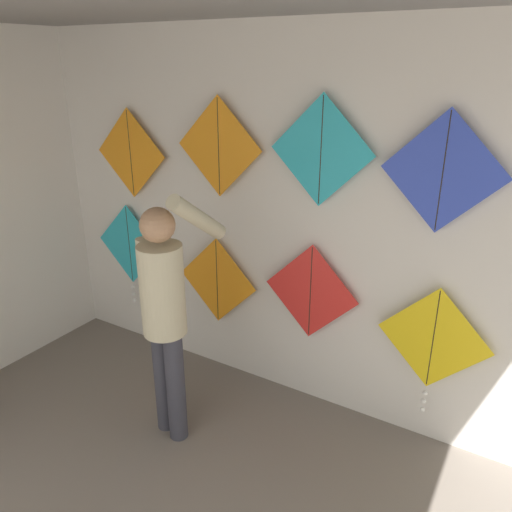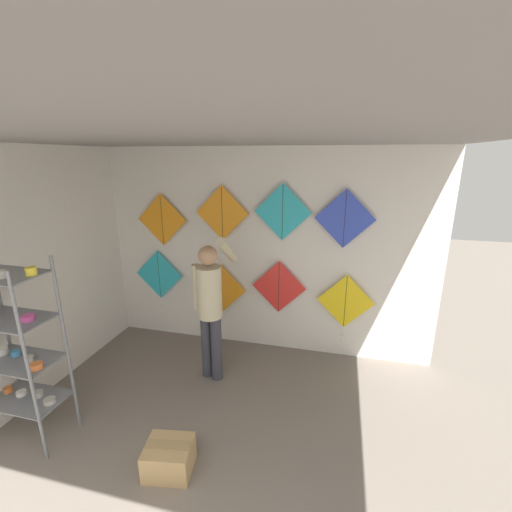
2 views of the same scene
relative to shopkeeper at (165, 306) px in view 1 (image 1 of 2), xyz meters
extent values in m
cube|color=silver|center=(0.26, 0.92, 0.38)|extent=(4.92, 0.06, 2.80)
cylinder|color=#383842|center=(-0.07, 0.00, -0.61)|extent=(0.13, 0.13, 0.83)
cylinder|color=#383842|center=(0.07, -0.03, -0.61)|extent=(0.13, 0.13, 0.83)
cylinder|color=beige|center=(0.00, -0.01, 0.12)|extent=(0.29, 0.29, 0.62)
sphere|color=tan|center=(0.00, -0.01, 0.57)|extent=(0.23, 0.23, 0.23)
cylinder|color=beige|center=(-0.17, 0.03, 0.16)|extent=(0.10, 0.10, 0.55)
cylinder|color=beige|center=(0.17, 0.17, 0.59)|extent=(0.10, 0.51, 0.40)
cube|color=#28B2C6|center=(-1.13, 0.83, -0.05)|extent=(0.74, 0.01, 0.74)
cylinder|color=black|center=(-1.13, 0.82, -0.05)|extent=(0.01, 0.01, 0.71)
sphere|color=white|center=(-1.13, 0.82, -0.47)|extent=(0.04, 0.04, 0.04)
sphere|color=white|center=(-1.13, 0.82, -0.54)|extent=(0.04, 0.04, 0.04)
sphere|color=white|center=(-1.13, 0.82, -0.61)|extent=(0.04, 0.04, 0.04)
cube|color=orange|center=(-0.17, 0.83, -0.18)|extent=(0.74, 0.01, 0.74)
cylinder|color=black|center=(-0.17, 0.82, -0.18)|extent=(0.01, 0.01, 0.71)
cube|color=red|center=(0.68, 0.83, -0.07)|extent=(0.74, 0.01, 0.74)
cylinder|color=black|center=(0.68, 0.82, -0.07)|extent=(0.01, 0.01, 0.71)
cube|color=yellow|center=(1.57, 0.83, -0.19)|extent=(0.74, 0.01, 0.74)
cylinder|color=black|center=(1.57, 0.82, -0.19)|extent=(0.01, 0.01, 0.71)
sphere|color=white|center=(1.57, 0.82, -0.61)|extent=(0.04, 0.04, 0.04)
sphere|color=white|center=(1.57, 0.82, -0.68)|extent=(0.04, 0.04, 0.04)
sphere|color=white|center=(1.57, 0.82, -0.75)|extent=(0.04, 0.04, 0.04)
cube|color=orange|center=(-1.02, 0.83, 0.79)|extent=(0.74, 0.01, 0.74)
cylinder|color=black|center=(-1.02, 0.82, 0.79)|extent=(0.01, 0.01, 0.71)
cube|color=orange|center=(-0.11, 0.83, 0.92)|extent=(0.74, 0.01, 0.74)
cylinder|color=black|center=(-0.11, 0.82, 0.92)|extent=(0.01, 0.01, 0.71)
cube|color=#28B2C6|center=(0.71, 0.83, 0.96)|extent=(0.74, 0.01, 0.74)
cylinder|color=black|center=(0.71, 0.82, 0.96)|extent=(0.01, 0.01, 0.71)
cube|color=blue|center=(1.49, 0.83, 0.91)|extent=(0.74, 0.01, 0.74)
cylinder|color=black|center=(1.49, 0.82, 0.91)|extent=(0.01, 0.01, 0.71)
camera|label=1|loc=(2.04, -2.21, 1.53)|focal=35.00mm
camera|label=2|loc=(1.43, -3.49, 1.65)|focal=24.00mm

